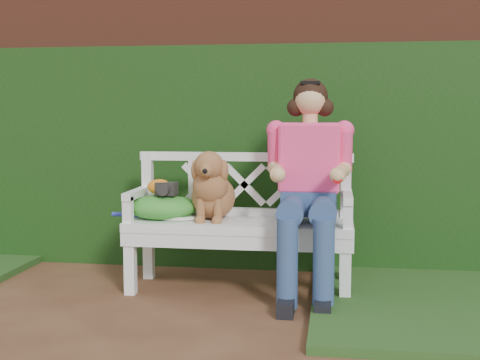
# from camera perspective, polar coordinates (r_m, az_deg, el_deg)

# --- Properties ---
(ground) EXTENTS (60.00, 60.00, 0.00)m
(ground) POSITION_cam_1_polar(r_m,az_deg,el_deg) (3.61, -12.26, -13.50)
(ground) COLOR #4C2919
(brick_wall) EXTENTS (10.00, 0.30, 2.20)m
(brick_wall) POSITION_cam_1_polar(r_m,az_deg,el_deg) (5.22, -5.09, 4.93)
(brick_wall) COLOR brown
(brick_wall) RESTS_ON ground
(ivy_hedge) EXTENTS (10.00, 0.18, 1.70)m
(ivy_hedge) POSITION_cam_1_polar(r_m,az_deg,el_deg) (5.02, -5.66, 2.03)
(ivy_hedge) COLOR #204015
(ivy_hedge) RESTS_ON ground
(garden_bench) EXTENTS (1.61, 0.68, 0.48)m
(garden_bench) POSITION_cam_1_polar(r_m,az_deg,el_deg) (4.35, 0.00, -6.69)
(garden_bench) COLOR white
(garden_bench) RESTS_ON ground
(seated_woman) EXTENTS (0.61, 0.80, 1.40)m
(seated_woman) POSITION_cam_1_polar(r_m,az_deg,el_deg) (4.21, 6.15, -0.78)
(seated_woman) COLOR #FF2F5B
(seated_woman) RESTS_ON ground
(dog) EXTENTS (0.38, 0.47, 0.47)m
(dog) POSITION_cam_1_polar(r_m,az_deg,el_deg) (4.30, -2.46, -0.41)
(dog) COLOR #B0532C
(dog) RESTS_ON garden_bench
(tennis_racket) EXTENTS (0.71, 0.41, 0.03)m
(tennis_racket) POSITION_cam_1_polar(r_m,az_deg,el_deg) (4.41, -5.96, -3.17)
(tennis_racket) COLOR white
(tennis_racket) RESTS_ON garden_bench
(green_bag) EXTENTS (0.58, 0.51, 0.16)m
(green_bag) POSITION_cam_1_polar(r_m,az_deg,el_deg) (4.39, -6.93, -2.37)
(green_bag) COLOR #218220
(green_bag) RESTS_ON garden_bench
(camera_item) EXTENTS (0.14, 0.11, 0.09)m
(camera_item) POSITION_cam_1_polar(r_m,az_deg,el_deg) (4.35, -6.54, -0.77)
(camera_item) COLOR #262424
(camera_item) RESTS_ON green_bag
(baseball_glove) EXTENTS (0.19, 0.15, 0.11)m
(baseball_glove) POSITION_cam_1_polar(r_m,az_deg,el_deg) (4.39, -7.18, -0.61)
(baseball_glove) COLOR orange
(baseball_glove) RESTS_ON green_bag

